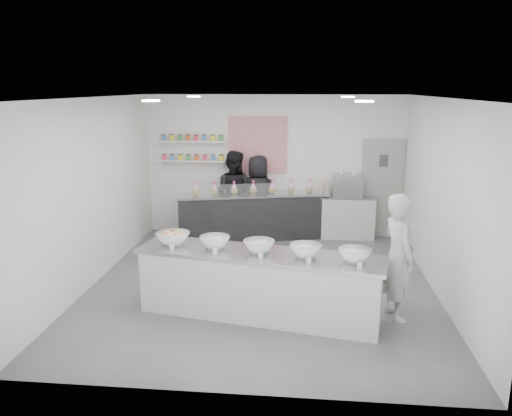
{
  "coord_description": "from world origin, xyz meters",
  "views": [
    {
      "loc": [
        0.66,
        -7.61,
        3.17
      ],
      "look_at": [
        -0.13,
        0.4,
        1.2
      ],
      "focal_mm": 35.0,
      "sensor_mm": 36.0,
      "label": 1
    }
  ],
  "objects": [
    {
      "name": "label_cards",
      "position": [
        0.16,
        -1.64,
        0.97
      ],
      "size": [
        2.66,
        0.04,
        0.07
      ],
      "primitive_type": null,
      "color": "white",
      "rests_on": "prep_counter"
    },
    {
      "name": "cookie_bags",
      "position": [
        -0.4,
        2.52,
        1.12
      ],
      "size": [
        2.52,
        0.75,
        0.27
      ],
      "primitive_type": null,
      "rotation": [
        0.0,
        0.0,
        0.24
      ],
      "color": "#F295D4",
      "rests_on": "back_bar"
    },
    {
      "name": "downlight_1",
      "position": [
        1.4,
        -1.0,
        2.98
      ],
      "size": [
        0.24,
        0.24,
        0.02
      ],
      "primitive_type": "cylinder",
      "color": "white",
      "rests_on": "ceiling"
    },
    {
      "name": "staff_left",
      "position": [
        -0.86,
        2.77,
        0.92
      ],
      "size": [
        1.03,
        0.87,
        1.85
      ],
      "primitive_type": "imported",
      "rotation": [
        0.0,
        0.0,
        2.93
      ],
      "color": "black",
      "rests_on": "floor"
    },
    {
      "name": "preserve_jars",
      "position": [
        -1.75,
        2.88,
        1.88
      ],
      "size": [
        1.45,
        0.1,
        0.56
      ],
      "primitive_type": null,
      "color": "#FF384E",
      "rests_on": "jar_shelf_lower"
    },
    {
      "name": "back_bar",
      "position": [
        -0.4,
        2.52,
        0.49
      ],
      "size": [
        3.21,
        1.31,
        0.98
      ],
      "primitive_type": "cube",
      "rotation": [
        0.0,
        0.0,
        0.24
      ],
      "color": "black",
      "rests_on": "floor"
    },
    {
      "name": "downlight_3",
      "position": [
        1.4,
        1.6,
        2.98
      ],
      "size": [
        0.24,
        0.24,
        0.02
      ],
      "primitive_type": "cylinder",
      "color": "white",
      "rests_on": "ceiling"
    },
    {
      "name": "pattern_panel",
      "position": [
        -0.35,
        2.98,
        1.95
      ],
      "size": [
        1.25,
        0.03,
        1.2
      ],
      "primitive_type": "cube",
      "color": "#B11C33",
      "rests_on": "back_wall"
    },
    {
      "name": "ceiling",
      "position": [
        0.0,
        0.0,
        3.0
      ],
      "size": [
        6.0,
        6.0,
        0.0
      ],
      "primitive_type": "plane",
      "rotation": [
        3.14,
        0.0,
        0.0
      ],
      "color": "white",
      "rests_on": "floor"
    },
    {
      "name": "prep_bowls",
      "position": [
        0.06,
        -1.12,
        1.02
      ],
      "size": [
        3.08,
        1.1,
        0.17
      ],
      "primitive_type": null,
      "rotation": [
        0.0,
        0.0,
        -0.19
      ],
      "color": "white",
      "rests_on": "prep_counter"
    },
    {
      "name": "jar_shelf_lower",
      "position": [
        -1.75,
        2.9,
        1.6
      ],
      "size": [
        1.45,
        0.22,
        0.04
      ],
      "primitive_type": "cube",
      "color": "silver",
      "rests_on": "back_wall"
    },
    {
      "name": "jar_shelf_upper",
      "position": [
        -1.75,
        2.9,
        2.02
      ],
      "size": [
        1.45,
        0.22,
        0.04
      ],
      "primitive_type": "cube",
      "color": "silver",
      "rests_on": "back_wall"
    },
    {
      "name": "back_wall",
      "position": [
        0.0,
        3.0,
        1.5
      ],
      "size": [
        5.5,
        0.0,
        5.5
      ],
      "primitive_type": "plane",
      "rotation": [
        1.57,
        0.0,
        0.0
      ],
      "color": "white",
      "rests_on": "floor"
    },
    {
      "name": "espresso_machine",
      "position": [
        1.56,
        2.78,
        1.13
      ],
      "size": [
        0.61,
        0.42,
        0.46
      ],
      "primitive_type": "cube",
      "color": "#93969E",
      "rests_on": "espresso_ledge"
    },
    {
      "name": "right_wall",
      "position": [
        2.75,
        0.0,
        1.5
      ],
      "size": [
        0.0,
        6.0,
        6.0
      ],
      "primitive_type": "plane",
      "rotation": [
        1.57,
        0.0,
        -1.57
      ],
      "color": "white",
      "rests_on": "floor"
    },
    {
      "name": "downlight_2",
      "position": [
        -1.4,
        1.6,
        2.98
      ],
      "size": [
        0.24,
        0.24,
        0.02
      ],
      "primitive_type": "cylinder",
      "color": "white",
      "rests_on": "ceiling"
    },
    {
      "name": "staff_right",
      "position": [
        -0.32,
        2.77,
        0.88
      ],
      "size": [
        0.95,
        0.71,
        1.76
      ],
      "primitive_type": "imported",
      "rotation": [
        0.0,
        0.0,
        2.95
      ],
      "color": "black",
      "rests_on": "floor"
    },
    {
      "name": "espresso_ledge",
      "position": [
        1.55,
        2.78,
        0.45
      ],
      "size": [
        1.22,
        0.39,
        0.9
      ],
      "primitive_type": "cube",
      "color": "beige",
      "rests_on": "floor"
    },
    {
      "name": "downlight_0",
      "position": [
        -1.4,
        -1.0,
        2.98
      ],
      "size": [
        0.24,
        0.24,
        0.02
      ],
      "primitive_type": "cylinder",
      "color": "white",
      "rests_on": "ceiling"
    },
    {
      "name": "cup_stacks",
      "position": [
        1.07,
        2.78,
        1.06
      ],
      "size": [
        0.24,
        0.24,
        0.32
      ],
      "primitive_type": null,
      "color": "tan",
      "rests_on": "espresso_ledge"
    },
    {
      "name": "left_wall",
      "position": [
        -2.75,
        0.0,
        1.5
      ],
      "size": [
        0.0,
        6.0,
        6.0
      ],
      "primitive_type": "plane",
      "rotation": [
        1.57,
        0.0,
        1.57
      ],
      "color": "white",
      "rests_on": "floor"
    },
    {
      "name": "sneeze_guard",
      "position": [
        -0.34,
        2.26,
        1.12
      ],
      "size": [
        3.04,
        0.74,
        0.27
      ],
      "primitive_type": "cube",
      "rotation": [
        0.0,
        0.0,
        0.24
      ],
      "color": "white",
      "rests_on": "back_bar"
    },
    {
      "name": "floor",
      "position": [
        0.0,
        0.0,
        0.0
      ],
      "size": [
        6.0,
        6.0,
        0.0
      ],
      "primitive_type": "plane",
      "color": "#515156",
      "rests_on": "ground"
    },
    {
      "name": "prep_counter",
      "position": [
        0.06,
        -1.12,
        0.47
      ],
      "size": [
        3.53,
        1.42,
        0.94
      ],
      "primitive_type": "cube",
      "rotation": [
        0.0,
        0.0,
        -0.19
      ],
      "color": "beige",
      "rests_on": "floor"
    },
    {
      "name": "back_door",
      "position": [
        2.3,
        2.97,
        1.05
      ],
      "size": [
        0.88,
        0.04,
        2.1
      ],
      "primitive_type": "cube",
      "color": "gray",
      "rests_on": "floor"
    },
    {
      "name": "woman_prep",
      "position": [
        1.96,
        -0.97,
        0.89
      ],
      "size": [
        0.6,
        0.75,
        1.78
      ],
      "primitive_type": "imported",
      "rotation": [
        0.0,
        0.0,
        1.87
      ],
      "color": "#B9B7B2",
      "rests_on": "floor"
    }
  ]
}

